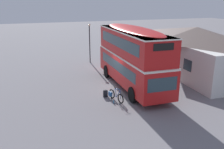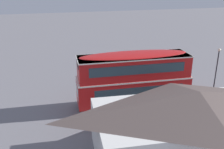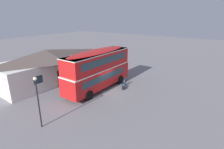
{
  "view_description": "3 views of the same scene",
  "coord_description": "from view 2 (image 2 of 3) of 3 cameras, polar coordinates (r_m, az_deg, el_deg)",
  "views": [
    {
      "loc": [
        17.61,
        -6.8,
        6.86
      ],
      "look_at": [
        1.08,
        -0.95,
        1.51
      ],
      "focal_mm": 39.98,
      "sensor_mm": 36.0,
      "label": 1
    },
    {
      "loc": [
        6.69,
        21.08,
        10.95
      ],
      "look_at": [
        1.53,
        -0.75,
        2.29
      ],
      "focal_mm": 42.08,
      "sensor_mm": 36.0,
      "label": 2
    },
    {
      "loc": [
        -15.94,
        -11.83,
        8.66
      ],
      "look_at": [
        -0.11,
        -1.01,
        2.27
      ],
      "focal_mm": 28.84,
      "sensor_mm": 36.0,
      "label": 3
    }
  ],
  "objects": [
    {
      "name": "double_decker_bus",
      "position": [
        22.63,
        4.69,
        -0.5
      ],
      "size": [
        9.83,
        2.81,
        4.79
      ],
      "color": "black",
      "rests_on": "ground"
    },
    {
      "name": "water_bottle_blue_sports",
      "position": [
        25.3,
        -3.24,
        -4.28
      ],
      "size": [
        0.07,
        0.07,
        0.24
      ],
      "color": "#338CBF",
      "rests_on": "ground"
    },
    {
      "name": "touring_bicycle",
      "position": [
        25.01,
        -2.14,
        -3.93
      ],
      "size": [
        1.74,
        0.72,
        1.01
      ],
      "color": "black",
      "rests_on": "ground"
    },
    {
      "name": "ground_plane",
      "position": [
        24.68,
        3.87,
        -5.28
      ],
      "size": [
        120.0,
        120.0,
        0.0
      ],
      "primitive_type": "plane",
      "color": "slate"
    },
    {
      "name": "street_lamp",
      "position": [
        27.49,
        21.87,
        2.05
      ],
      "size": [
        0.28,
        0.28,
        4.3
      ],
      "color": "black",
      "rests_on": "ground"
    },
    {
      "name": "backpack_on_ground",
      "position": [
        25.61,
        -0.35,
        -3.54
      ],
      "size": [
        0.38,
        0.39,
        0.53
      ],
      "color": "black",
      "rests_on": "ground"
    },
    {
      "name": "pub_building",
      "position": [
        17.53,
        17.74,
        -9.88
      ],
      "size": [
        13.22,
        6.62,
        4.35
      ],
      "color": "silver",
      "rests_on": "ground"
    }
  ]
}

